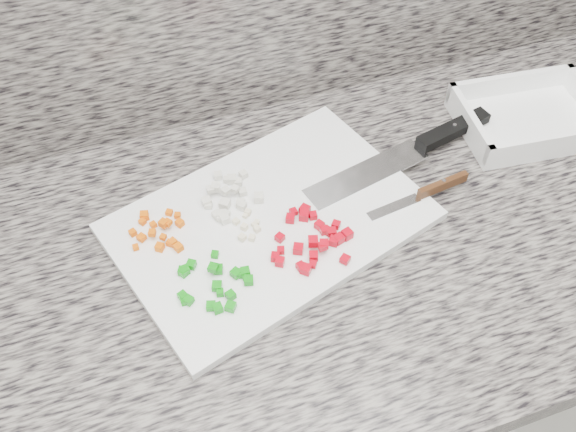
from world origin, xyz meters
The scene contains 11 objects.
cabinet centered at (0.00, 1.44, 0.43)m, with size 3.92×0.62×0.86m, color silver.
countertop centered at (0.00, 1.44, 0.88)m, with size 3.96×0.64×0.04m, color slate.
cutting_board centered at (-0.01, 1.49, 0.91)m, with size 0.42×0.28×0.01m, color white.
carrot_pile centered at (-0.17, 1.51, 0.92)m, with size 0.08×0.08×0.02m.
onion_pile centered at (-0.06, 1.54, 0.92)m, with size 0.09×0.10×0.02m.
green_pepper_pile centered at (-0.12, 1.40, 0.92)m, with size 0.10×0.10×0.02m.
red_pepper_pile centered at (0.03, 1.43, 0.92)m, with size 0.12×0.12×0.02m.
garlic_pile centered at (-0.05, 1.48, 0.92)m, with size 0.04×0.06×0.01m.
chef_knife centered at (0.26, 1.54, 0.92)m, with size 0.34×0.11×0.02m.
paring_knife centered at (0.22, 1.45, 0.92)m, with size 0.17×0.03×0.02m.
tray centered at (0.45, 1.54, 0.92)m, with size 0.24×0.18×0.05m.
Camera 1 is at (-0.18, 0.94, 1.62)m, focal length 40.00 mm.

